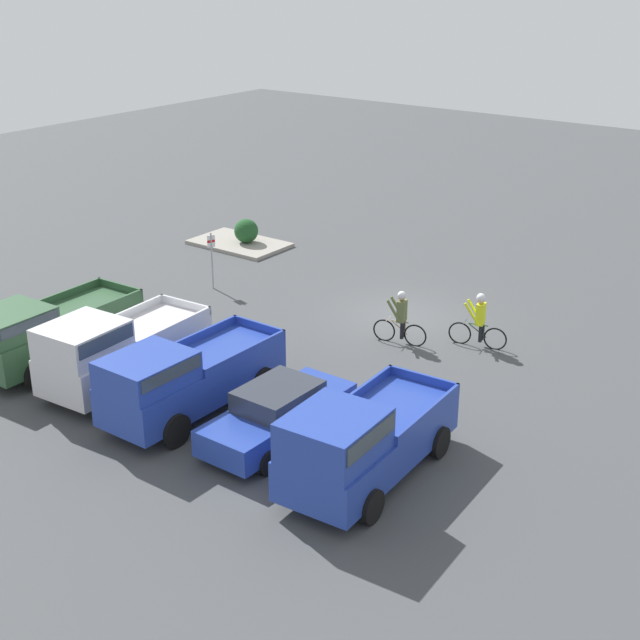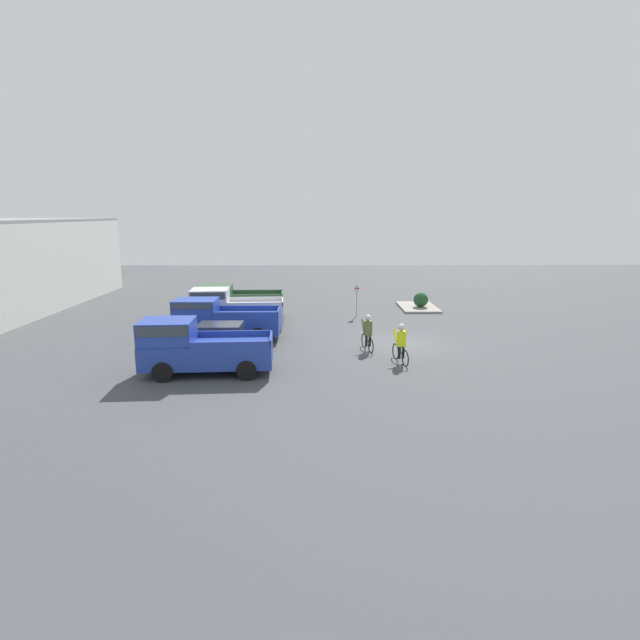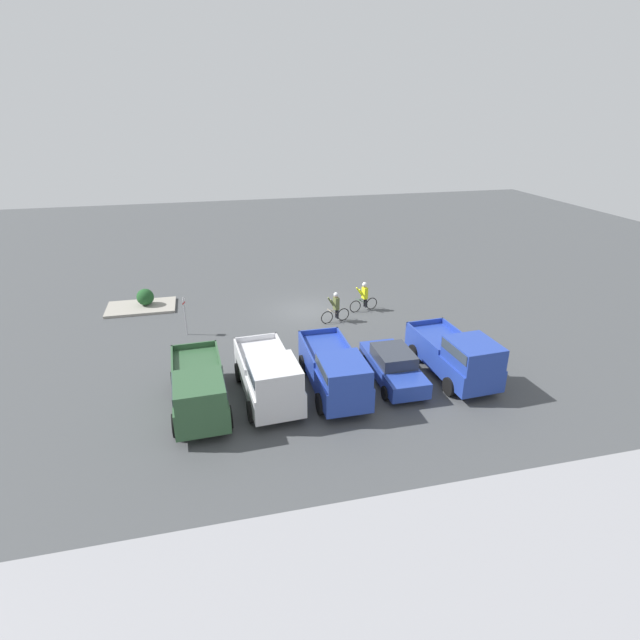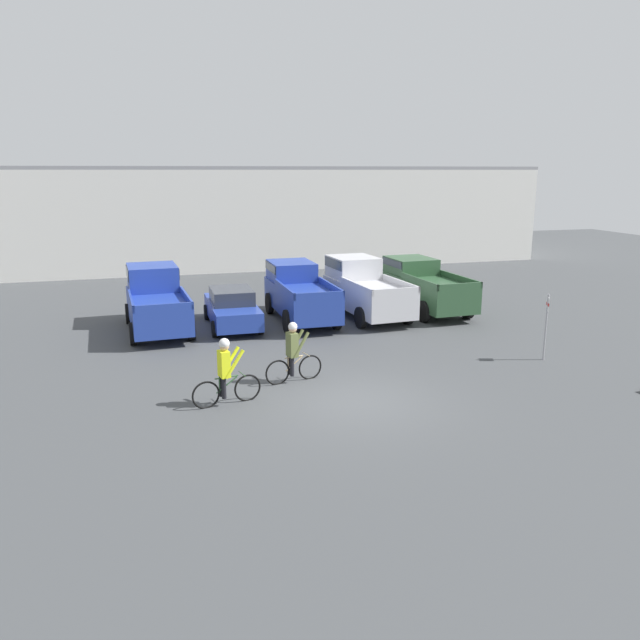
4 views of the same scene
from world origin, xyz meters
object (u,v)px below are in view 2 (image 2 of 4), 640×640
pickup_truck_1 (220,319)px  fire_lane_sign (357,296)px  pickup_truck_0 (195,346)px  cyclist_1 (401,342)px  pickup_truck_3 (235,301)px  sedan_0 (221,340)px  cyclist_0 (368,332)px  pickup_truck_2 (230,308)px  shrub (421,300)px

pickup_truck_1 → fire_lane_sign: (6.17, -7.72, 0.16)m
pickup_truck_0 → cyclist_1: (1.46, -8.80, -0.25)m
pickup_truck_3 → pickup_truck_1: bearing=-179.0°
sedan_0 → cyclist_0: size_ratio=2.52×
pickup_truck_0 → cyclist_0: 8.34m
pickup_truck_3 → cyclist_0: 10.83m
pickup_truck_1 → fire_lane_sign: pickup_truck_1 is taller
cyclist_1 → pickup_truck_3: bearing=42.4°
sedan_0 → pickup_truck_2: size_ratio=0.84×
cyclist_1 → cyclist_0: bearing=30.9°
sedan_0 → shrub: 16.48m
pickup_truck_1 → sedan_0: bearing=-169.2°
sedan_0 → pickup_truck_2: pickup_truck_2 is taller
pickup_truck_2 → pickup_truck_3: pickup_truck_2 is taller
sedan_0 → cyclist_1: bearing=-99.4°
pickup_truck_1 → pickup_truck_3: 5.59m
pickup_truck_0 → cyclist_0: size_ratio=3.03×
fire_lane_sign → shrub: bearing=-62.5°
cyclist_0 → pickup_truck_1: bearing=74.7°
shrub → pickup_truck_1: bearing=124.7°
pickup_truck_1 → cyclist_0: 7.84m
pickup_truck_0 → pickup_truck_2: 8.40m
sedan_0 → fire_lane_sign: 11.51m
pickup_truck_2 → shrub: bearing=-64.7°
pickup_truck_2 → cyclist_0: 8.91m
cyclist_1 → shrub: bearing=-15.7°
pickup_truck_0 → fire_lane_sign: (11.80, -7.70, 0.13)m
pickup_truck_2 → shrub: 13.66m
pickup_truck_1 → cyclist_1: bearing=-115.3°
pickup_truck_0 → shrub: (14.24, -12.40, -0.52)m
pickup_truck_2 → shrub: (5.84, -12.33, -0.54)m
sedan_0 → pickup_truck_3: (8.39, 0.63, 0.39)m
cyclist_1 → shrub: 13.29m
sedan_0 → pickup_truck_2: 5.61m
pickup_truck_0 → cyclist_0: pickup_truck_0 is taller
pickup_truck_1 → cyclist_0: pickup_truck_1 is taller
cyclist_1 → fire_lane_sign: (10.34, 1.10, 0.38)m
pickup_truck_1 → cyclist_1: (-4.17, -8.82, -0.22)m
cyclist_0 → cyclist_1: cyclist_1 is taller
pickup_truck_0 → pickup_truck_1: (5.63, 0.02, -0.03)m
cyclist_1 → fire_lane_sign: fire_lane_sign is taller
cyclist_1 → fire_lane_sign: size_ratio=0.86×
pickup_truck_3 → cyclist_0: bearing=-135.0°
sedan_0 → fire_lane_sign: (8.97, -7.18, 0.57)m
pickup_truck_0 → pickup_truck_3: (11.21, 0.12, -0.05)m
pickup_truck_2 → pickup_truck_0: bearing=179.6°
sedan_0 → shrub: bearing=-46.2°
sedan_0 → pickup_truck_3: size_ratio=0.83×
pickup_truck_0 → pickup_truck_3: pickup_truck_0 is taller
pickup_truck_2 → cyclist_1: bearing=-128.5°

